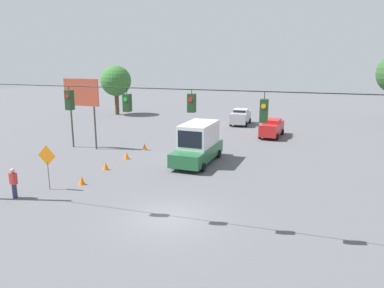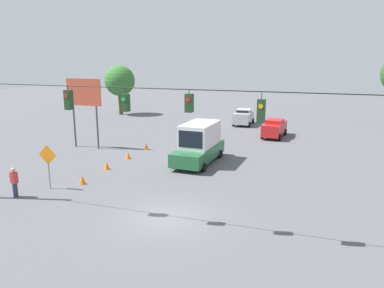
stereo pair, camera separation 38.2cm
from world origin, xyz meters
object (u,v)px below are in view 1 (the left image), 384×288
object	(u,v)px
traffic_cone_third	(127,156)
traffic_cone_fourth	(145,147)
traffic_cone_second	(106,166)
tree_horizon_right	(116,81)
traffic_cone_nearest	(82,180)
roadside_billboard	(82,98)
pedestrian	(14,183)
sedan_silver_withflow_deep	(241,117)
overhead_signal_span	(159,131)
sedan_red_oncoming_deep	(272,128)
box_truck_green_withflow_mid	(198,143)
work_zone_sign	(47,159)

from	to	relation	value
traffic_cone_third	traffic_cone_fourth	size ratio (longest dim) A/B	1.00
traffic_cone_second	tree_horizon_right	world-z (taller)	tree_horizon_right
traffic_cone_nearest	traffic_cone_fourth	size ratio (longest dim) A/B	1.00
roadside_billboard	pedestrian	distance (m)	12.96
roadside_billboard	sedan_silver_withflow_deep	bearing A→B (deg)	-124.50
overhead_signal_span	sedan_silver_withflow_deep	distance (m)	29.40
traffic_cone_fourth	pedestrian	xyz separation A→B (m)	(2.27, 13.08, 0.62)
traffic_cone_third	pedestrian	xyz separation A→B (m)	(2.20, 9.78, 0.62)
overhead_signal_span	traffic_cone_second	distance (m)	11.45
pedestrian	sedan_red_oncoming_deep	bearing A→B (deg)	-119.12
traffic_cone_nearest	traffic_cone_second	size ratio (longest dim) A/B	1.00
sedan_silver_withflow_deep	roadside_billboard	distance (m)	20.16
sedan_red_oncoming_deep	tree_horizon_right	size ratio (longest dim) A/B	0.67
box_truck_green_withflow_mid	tree_horizon_right	size ratio (longest dim) A/B	0.92
traffic_cone_nearest	traffic_cone_second	distance (m)	3.40
traffic_cone_third	sedan_red_oncoming_deep	bearing A→B (deg)	-129.21
sedan_red_oncoming_deep	traffic_cone_third	distance (m)	16.19
pedestrian	box_truck_green_withflow_mid	bearing A→B (deg)	-126.80
pedestrian	tree_horizon_right	world-z (taller)	tree_horizon_right
work_zone_sign	traffic_cone_second	bearing A→B (deg)	-103.51
traffic_cone_nearest	tree_horizon_right	distance (m)	30.91
sedan_red_oncoming_deep	pedestrian	distance (m)	25.54
overhead_signal_span	sedan_red_oncoming_deep	world-z (taller)	overhead_signal_span
sedan_red_oncoming_deep	traffic_cone_second	world-z (taller)	sedan_red_oncoming_deep
traffic_cone_third	tree_horizon_right	world-z (taller)	tree_horizon_right
overhead_signal_span	traffic_cone_nearest	xyz separation A→B (m)	(7.25, -4.00, -4.48)
tree_horizon_right	traffic_cone_fourth	bearing A→B (deg)	125.39
sedan_silver_withflow_deep	tree_horizon_right	world-z (taller)	tree_horizon_right
traffic_cone_second	tree_horizon_right	size ratio (longest dim) A/B	0.08
sedan_red_oncoming_deep	traffic_cone_fourth	distance (m)	13.75
pedestrian	work_zone_sign	bearing A→B (deg)	-117.73
box_truck_green_withflow_mid	roadside_billboard	size ratio (longest dim) A/B	1.02
box_truck_green_withflow_mid	traffic_cone_third	xyz separation A→B (m)	(5.81, 0.93, -1.23)
sedan_silver_withflow_deep	tree_horizon_right	size ratio (longest dim) A/B	0.61
overhead_signal_span	roadside_billboard	size ratio (longest dim) A/B	3.74
overhead_signal_span	pedestrian	bearing A→B (deg)	-4.41
sedan_silver_withflow_deep	traffic_cone_third	bearing A→B (deg)	72.68
sedan_silver_withflow_deep	work_zone_sign	bearing A→B (deg)	75.16
traffic_cone_second	roadside_billboard	xyz separation A→B (m)	(5.37, -5.37, 4.25)
sedan_silver_withflow_deep	box_truck_green_withflow_mid	xyz separation A→B (m)	(-0.01, 17.66, 0.52)
overhead_signal_span	roadside_billboard	distance (m)	18.12
sedan_red_oncoming_deep	tree_horizon_right	world-z (taller)	tree_horizon_right
box_truck_green_withflow_mid	work_zone_sign	distance (m)	11.31
traffic_cone_third	tree_horizon_right	xyz separation A→B (m)	(12.67, -21.23, 4.48)
roadside_billboard	tree_horizon_right	xyz separation A→B (m)	(7.23, -19.00, 0.23)
sedan_silver_withflow_deep	box_truck_green_withflow_mid	world-z (taller)	box_truck_green_withflow_mid
traffic_cone_nearest	sedan_red_oncoming_deep	bearing A→B (deg)	-117.81
sedan_red_oncoming_deep	tree_horizon_right	bearing A→B (deg)	-20.80
sedan_red_oncoming_deep	traffic_cone_nearest	bearing A→B (deg)	62.19
roadside_billboard	box_truck_green_withflow_mid	bearing A→B (deg)	173.38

